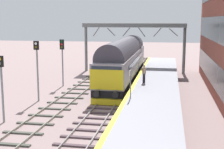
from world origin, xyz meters
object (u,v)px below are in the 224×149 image
at_px(platform_number_sign, 130,80).
at_px(signal_post_mid, 37,64).
at_px(signal_post_near, 2,81).
at_px(waiting_passenger, 144,72).
at_px(diesel_locomotive, 124,59).
at_px(signal_post_far, 62,56).

bearing_deg(platform_number_sign, signal_post_mid, 167.12).
xyz_separation_m(signal_post_near, platform_number_sign, (7.80, 3.90, -0.37)).
bearing_deg(waiting_passenger, signal_post_near, 168.41).
bearing_deg(diesel_locomotive, signal_post_far, -152.58).
bearing_deg(diesel_locomotive, waiting_passenger, -63.16).
relative_size(platform_number_sign, waiting_passenger, 1.24).
bearing_deg(signal_post_mid, signal_post_far, 90.00).
relative_size(signal_post_near, waiting_passenger, 2.66).
xyz_separation_m(signal_post_mid, platform_number_sign, (7.80, -1.78, -0.69)).
distance_m(signal_post_near, platform_number_sign, 8.73).
bearing_deg(waiting_passenger, signal_post_mid, 145.19).
bearing_deg(diesel_locomotive, signal_post_mid, -122.03).
height_order(signal_post_near, platform_number_sign, signal_post_near).
distance_m(signal_post_mid, platform_number_sign, 8.03).
xyz_separation_m(signal_post_mid, signal_post_far, (0.00, 6.22, -0.04)).
relative_size(diesel_locomotive, signal_post_near, 4.44).
bearing_deg(signal_post_far, diesel_locomotive, 27.42).
relative_size(signal_post_near, platform_number_sign, 2.14).
bearing_deg(signal_post_near, signal_post_far, 90.00).
relative_size(signal_post_far, platform_number_sign, 2.30).
bearing_deg(diesel_locomotive, platform_number_sign, -79.47).
bearing_deg(signal_post_mid, platform_number_sign, -12.88).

